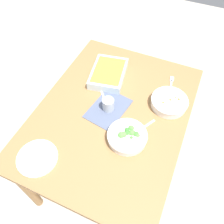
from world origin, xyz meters
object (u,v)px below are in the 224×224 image
at_px(baking_dish, 108,73).
at_px(spoon_by_stew, 162,102).
at_px(drink_cup, 108,105).
at_px(spoon_by_broccoli, 140,130).
at_px(spoon_spare, 103,96).
at_px(broccoli_bowl, 127,136).
at_px(stew_bowl, 169,102).
at_px(side_plate, 37,158).
at_px(fork_on_table, 171,84).

xyz_separation_m(baking_dish, spoon_by_stew, (-0.07, -0.41, -0.03)).
height_order(drink_cup, spoon_by_broccoli, drink_cup).
distance_m(spoon_by_stew, spoon_spare, 0.38).
xyz_separation_m(broccoli_bowl, spoon_by_stew, (0.34, -0.11, -0.03)).
height_order(baking_dish, spoon_by_broccoli, baking_dish).
bearing_deg(broccoli_bowl, spoon_spare, 47.91).
bearing_deg(stew_bowl, side_plate, 139.44).
bearing_deg(fork_on_table, spoon_by_stew, 175.79).
bearing_deg(drink_cup, spoon_spare, 42.24).
bearing_deg(spoon_by_broccoli, broccoli_bowl, 150.39).
relative_size(baking_dish, side_plate, 1.52).
xyz_separation_m(spoon_by_broccoli, fork_on_table, (0.43, -0.07, -0.00)).
relative_size(broccoli_bowl, side_plate, 1.03).
bearing_deg(stew_bowl, spoon_by_broccoli, 157.93).
bearing_deg(fork_on_table, spoon_spare, 127.04).
xyz_separation_m(broccoli_bowl, baking_dish, (0.41, 0.30, 0.00)).
height_order(drink_cup, fork_on_table, drink_cup).
distance_m(broccoli_bowl, drink_cup, 0.24).
xyz_separation_m(spoon_by_broccoli, spoon_spare, (0.14, 0.30, 0.00)).
bearing_deg(drink_cup, stew_bowl, -61.87).
xyz_separation_m(side_plate, spoon_by_broccoli, (0.39, -0.45, -0.00)).
relative_size(spoon_by_stew, fork_on_table, 0.99).
relative_size(spoon_by_broccoli, spoon_spare, 1.14).
height_order(stew_bowl, side_plate, stew_bowl).
relative_size(side_plate, spoon_spare, 1.55).
height_order(side_plate, spoon_spare, side_plate).
bearing_deg(spoon_spare, stew_bowl, -75.79).
distance_m(baking_dish, spoon_spare, 0.19).
bearing_deg(fork_on_table, drink_cup, 139.67).
bearing_deg(spoon_by_stew, spoon_spare, 106.90).
bearing_deg(stew_bowl, baking_dish, 80.09).
relative_size(drink_cup, spoon_by_stew, 0.48).
height_order(broccoli_bowl, drink_cup, drink_cup).
xyz_separation_m(broccoli_bowl, spoon_spare, (0.23, 0.26, -0.03)).
bearing_deg(stew_bowl, spoon_by_stew, 79.99).
relative_size(broccoli_bowl, spoon_by_stew, 1.29).
height_order(stew_bowl, spoon_by_broccoli, stew_bowl).
xyz_separation_m(baking_dish, spoon_spare, (-0.18, -0.04, -0.03)).
xyz_separation_m(drink_cup, spoon_by_broccoli, (-0.07, -0.23, -0.03)).
height_order(broccoli_bowl, baking_dish, broccoli_bowl).
xyz_separation_m(stew_bowl, spoon_spare, (-0.10, 0.40, -0.03)).
height_order(stew_bowl, baking_dish, same).
distance_m(baking_dish, fork_on_table, 0.43).
relative_size(stew_bowl, side_plate, 1.04).
height_order(side_plate, fork_on_table, side_plate).
distance_m(drink_cup, spoon_by_broccoli, 0.25).
xyz_separation_m(stew_bowl, spoon_by_broccoli, (-0.25, 0.10, -0.03)).
bearing_deg(side_plate, drink_cup, -24.69).
xyz_separation_m(drink_cup, fork_on_table, (0.36, -0.31, -0.04)).
relative_size(broccoli_bowl, spoon_by_broccoli, 1.40).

